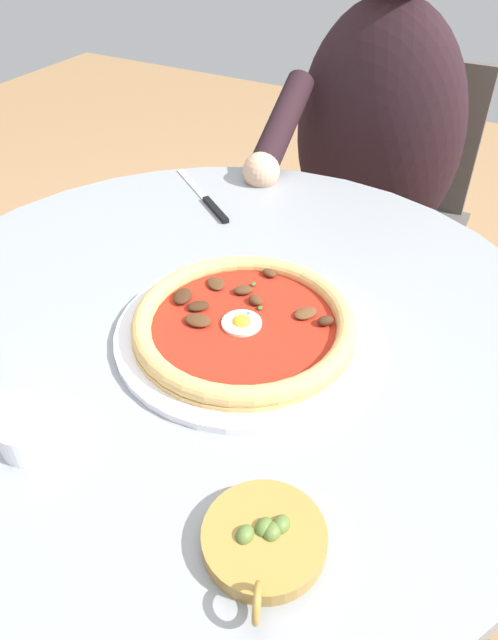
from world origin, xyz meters
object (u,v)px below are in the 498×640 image
object	(u,v)px
ramekin_capers	(27,432)
olive_pan	(264,539)
pizza_on_plate	(244,325)
diner_person	(364,219)
steak_knife	(208,202)
dining_table	(220,396)
cafe_chair_diner	(382,200)

from	to	relation	value
ramekin_capers	olive_pan	size ratio (longest dim) A/B	0.45
pizza_on_plate	diner_person	xyz separation A→B (m)	(-0.71, -0.07, -0.22)
steak_knife	diner_person	world-z (taller)	diner_person
dining_table	diner_person	xyz separation A→B (m)	(-0.70, -0.02, -0.05)
dining_table	diner_person	size ratio (longest dim) A/B	0.80
olive_pan	cafe_chair_diner	distance (m)	1.15
pizza_on_plate	steak_knife	size ratio (longest dim) A/B	1.74
steak_knife	ramekin_capers	world-z (taller)	ramekin_capers
pizza_on_plate	diner_person	bearing A→B (deg)	-174.35
pizza_on_plate	ramekin_capers	size ratio (longest dim) A/B	5.47
diner_person	cafe_chair_diner	world-z (taller)	diner_person
dining_table	cafe_chair_diner	distance (m)	0.84
pizza_on_plate	ramekin_capers	xyz separation A→B (m)	(0.26, -0.11, 0.00)
olive_pan	pizza_on_plate	bearing A→B (deg)	-147.24
steak_knife	cafe_chair_diner	world-z (taller)	cafe_chair_diner
dining_table	diner_person	bearing A→B (deg)	-178.40
pizza_on_plate	olive_pan	distance (m)	0.29
pizza_on_plate	cafe_chair_diner	bearing A→B (deg)	-175.15
cafe_chair_diner	dining_table	bearing A→B (deg)	1.47
steak_knife	ramekin_capers	bearing A→B (deg)	12.37
ramekin_capers	steak_knife	bearing A→B (deg)	-167.63
pizza_on_plate	cafe_chair_diner	xyz separation A→B (m)	(-0.86, -0.07, -0.23)
dining_table	olive_pan	xyz separation A→B (m)	(0.26, 0.21, 0.16)
olive_pan	steak_knife	bearing A→B (deg)	-143.67
ramekin_capers	olive_pan	bearing A→B (deg)	93.67
olive_pan	dining_table	bearing A→B (deg)	-141.34
steak_knife	olive_pan	distance (m)	0.65
dining_table	ramekin_capers	xyz separation A→B (m)	(0.28, -0.06, 0.17)
dining_table	pizza_on_plate	xyz separation A→B (m)	(0.02, 0.05, 0.17)
pizza_on_plate	diner_person	world-z (taller)	diner_person
pizza_on_plate	olive_pan	world-z (taller)	olive_pan
pizza_on_plate	diner_person	size ratio (longest dim) A/B	0.28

